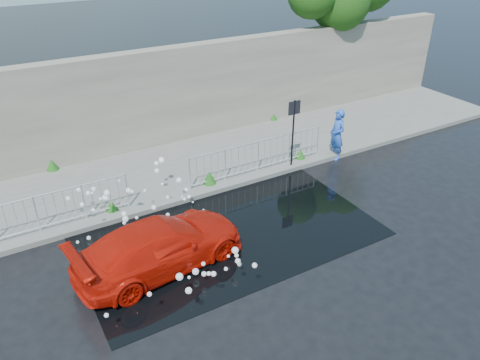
# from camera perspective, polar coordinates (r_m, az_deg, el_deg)

# --- Properties ---
(ground) EXTENTS (90.00, 90.00, 0.00)m
(ground) POSITION_cam_1_polar(r_m,az_deg,el_deg) (12.24, -1.50, -9.22)
(ground) COLOR black
(ground) RESTS_ON ground
(pavement) EXTENTS (30.00, 4.00, 0.15)m
(pavement) POSITION_cam_1_polar(r_m,az_deg,el_deg) (16.07, -10.11, 0.80)
(pavement) COLOR #5E5E59
(pavement) RESTS_ON ground
(curb) EXTENTS (30.00, 0.25, 0.16)m
(curb) POSITION_cam_1_polar(r_m,az_deg,el_deg) (14.43, -7.25, -2.46)
(curb) COLOR #5E5E59
(curb) RESTS_ON ground
(retaining_wall) EXTENTS (30.00, 0.60, 3.50)m
(retaining_wall) POSITION_cam_1_polar(r_m,az_deg,el_deg) (17.26, -13.31, 9.17)
(retaining_wall) COLOR #6A6259
(retaining_wall) RESTS_ON pavement
(puddle) EXTENTS (8.00, 5.00, 0.01)m
(puddle) POSITION_cam_1_polar(r_m,az_deg,el_deg) (13.13, -1.69, -6.16)
(puddle) COLOR black
(puddle) RESTS_ON ground
(sign_post) EXTENTS (0.45, 0.06, 2.50)m
(sign_post) POSITION_cam_1_polar(r_m,az_deg,el_deg) (15.62, 6.54, 6.94)
(sign_post) COLOR black
(sign_post) RESTS_ON ground
(railing_left) EXTENTS (5.05, 0.05, 1.10)m
(railing_left) POSITION_cam_1_polar(r_m,az_deg,el_deg) (13.67, -23.58, -3.70)
(railing_left) COLOR silver
(railing_left) RESTS_ON pavement
(railing_right) EXTENTS (5.05, 0.05, 1.10)m
(railing_right) POSITION_cam_1_polar(r_m,az_deg,el_deg) (15.59, 2.22, 3.08)
(railing_right) COLOR silver
(railing_right) RESTS_ON pavement
(weeds) EXTENTS (12.17, 3.93, 0.42)m
(weeds) POSITION_cam_1_polar(r_m,az_deg,el_deg) (15.38, -10.48, 0.47)
(weeds) COLOR #164311
(weeds) RESTS_ON pavement
(water_spray) EXTENTS (3.65, 5.82, 1.08)m
(water_spray) POSITION_cam_1_polar(r_m,az_deg,el_deg) (12.57, -10.18, -4.36)
(water_spray) COLOR white
(water_spray) RESTS_ON ground
(red_car) EXTENTS (4.52, 2.32, 1.25)m
(red_car) POSITION_cam_1_polar(r_m,az_deg,el_deg) (11.72, -9.70, -7.87)
(red_car) COLOR red
(red_car) RESTS_ON ground
(person) EXTENTS (0.51, 0.71, 1.84)m
(person) POSITION_cam_1_polar(r_m,az_deg,el_deg) (16.98, 11.76, 5.43)
(person) COLOR blue
(person) RESTS_ON ground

